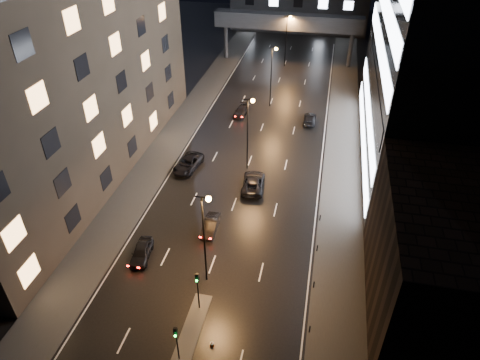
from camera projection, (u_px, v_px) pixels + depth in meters
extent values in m
plane|color=black|center=(262.00, 127.00, 67.12)|extent=(160.00, 160.00, 0.00)
cube|color=#383533|center=(176.00, 134.00, 65.21)|extent=(5.00, 110.00, 0.15)
cube|color=#383533|center=(343.00, 152.00, 60.93)|extent=(5.00, 110.00, 0.15)
cube|color=#2D2319|center=(40.00, 12.00, 46.69)|extent=(15.00, 48.00, 40.00)
cube|color=black|center=(439.00, 259.00, 35.41)|extent=(10.00, 18.00, 12.00)
cube|color=#333335|center=(288.00, 21.00, 86.30)|extent=(30.00, 3.00, 3.00)
cylinder|color=#333335|center=(226.00, 42.00, 91.39)|extent=(0.80, 0.80, 7.00)
cylinder|color=#333335|center=(350.00, 50.00, 86.93)|extent=(0.80, 0.80, 7.00)
cube|color=#383533|center=(191.00, 331.00, 36.56)|extent=(1.60, 8.00, 0.15)
cylinder|color=black|center=(198.00, 295.00, 37.52)|extent=(0.12, 0.12, 3.50)
cube|color=black|center=(197.00, 277.00, 36.26)|extent=(0.28, 0.22, 0.90)
sphere|color=#0CFF33|center=(197.00, 281.00, 36.31)|extent=(0.18, 0.18, 0.18)
cylinder|color=black|center=(178.00, 349.00, 33.11)|extent=(0.12, 0.12, 3.50)
cube|color=black|center=(176.00, 332.00, 31.85)|extent=(0.28, 0.22, 0.90)
sphere|color=#0CFF33|center=(175.00, 336.00, 31.90)|extent=(0.18, 0.18, 0.18)
cylinder|color=black|center=(310.00, 330.00, 36.26)|extent=(0.12, 0.12, 0.90)
cylinder|color=black|center=(314.00, 285.00, 40.26)|extent=(0.12, 0.12, 0.90)
cylinder|color=black|center=(317.00, 249.00, 44.27)|extent=(0.12, 0.12, 0.90)
cylinder|color=black|center=(320.00, 218.00, 48.28)|extent=(0.12, 0.12, 0.90)
cylinder|color=black|center=(204.00, 241.00, 38.60)|extent=(0.18, 0.18, 10.00)
cylinder|color=black|center=(202.00, 197.00, 35.74)|extent=(1.20, 0.12, 0.12)
sphere|color=#FF9E38|center=(208.00, 199.00, 35.69)|extent=(0.50, 0.50, 0.50)
cylinder|color=black|center=(247.00, 136.00, 54.64)|extent=(0.18, 0.18, 10.00)
cylinder|color=black|center=(248.00, 99.00, 51.77)|extent=(1.20, 0.12, 0.12)
sphere|color=#FF9E38|center=(253.00, 101.00, 51.73)|extent=(0.50, 0.50, 0.50)
cylinder|color=black|center=(271.00, 78.00, 70.67)|extent=(0.18, 0.18, 10.00)
cylinder|color=black|center=(272.00, 48.00, 67.80)|extent=(1.20, 0.12, 0.12)
sphere|color=#FF9E38|center=(276.00, 49.00, 67.76)|extent=(0.50, 0.50, 0.50)
cylinder|color=black|center=(286.00, 42.00, 86.70)|extent=(0.18, 0.18, 10.00)
cylinder|color=black|center=(287.00, 16.00, 83.84)|extent=(1.20, 0.12, 0.12)
sphere|color=#FF9E38|center=(290.00, 17.00, 83.79)|extent=(0.50, 0.50, 0.50)
imported|color=black|center=(142.00, 252.00, 43.49)|extent=(2.27, 4.45, 1.45)
imported|color=black|center=(211.00, 225.00, 46.91)|extent=(1.53, 4.17, 1.36)
imported|color=black|center=(188.00, 163.00, 57.07)|extent=(3.31, 5.88, 1.55)
imported|color=black|center=(241.00, 111.00, 70.24)|extent=(2.23, 4.73, 1.33)
imported|color=black|center=(253.00, 182.00, 53.44)|extent=(3.12, 5.89, 1.58)
imported|color=black|center=(310.00, 119.00, 68.03)|extent=(1.97, 4.72, 1.36)
cone|color=#DC510B|center=(212.00, 344.00, 35.37)|extent=(0.47, 0.47, 0.50)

